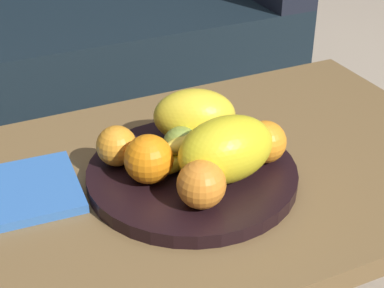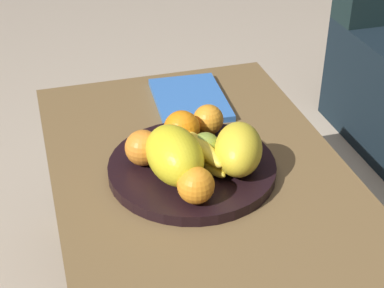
% 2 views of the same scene
% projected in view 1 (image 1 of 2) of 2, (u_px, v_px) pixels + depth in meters
% --- Properties ---
extents(coffee_table, '(1.04, 0.65, 0.45)m').
position_uv_depth(coffee_table, '(202.00, 193.00, 1.11)').
color(coffee_table, brown).
rests_on(coffee_table, ground_plane).
extents(couch, '(1.70, 0.70, 0.90)m').
position_uv_depth(couch, '(38.00, 37.00, 2.05)').
color(couch, black).
rests_on(couch, ground_plane).
extents(fruit_bowl, '(0.37, 0.37, 0.03)m').
position_uv_depth(fruit_bowl, '(192.00, 175.00, 1.05)').
color(fruit_bowl, black).
rests_on(fruit_bowl, coffee_table).
extents(melon_large_front, '(0.18, 0.13, 0.11)m').
position_uv_depth(melon_large_front, '(226.00, 150.00, 0.99)').
color(melon_large_front, yellow).
rests_on(melon_large_front, fruit_bowl).
extents(melon_smaller_beside, '(0.18, 0.15, 0.10)m').
position_uv_depth(melon_smaller_beside, '(195.00, 116.00, 1.11)').
color(melon_smaller_beside, yellow).
rests_on(melon_smaller_beside, fruit_bowl).
extents(orange_front, '(0.08, 0.08, 0.08)m').
position_uv_depth(orange_front, '(149.00, 159.00, 1.00)').
color(orange_front, orange).
rests_on(orange_front, fruit_bowl).
extents(orange_left, '(0.08, 0.08, 0.08)m').
position_uv_depth(orange_left, '(201.00, 184.00, 0.94)').
color(orange_left, orange).
rests_on(orange_left, fruit_bowl).
extents(orange_right, '(0.08, 0.08, 0.08)m').
position_uv_depth(orange_right, '(265.00, 142.00, 1.05)').
color(orange_right, orange).
rests_on(orange_right, fruit_bowl).
extents(orange_back, '(0.07, 0.07, 0.07)m').
position_uv_depth(orange_back, '(117.00, 146.00, 1.04)').
color(orange_back, orange).
rests_on(orange_back, fruit_bowl).
extents(apple_front, '(0.07, 0.07, 0.07)m').
position_uv_depth(apple_front, '(181.00, 145.00, 1.05)').
color(apple_front, olive).
rests_on(apple_front, fruit_bowl).
extents(banana_bunch, '(0.17, 0.10, 0.06)m').
position_uv_depth(banana_bunch, '(194.00, 149.00, 1.05)').
color(banana_bunch, yellow).
rests_on(banana_bunch, fruit_bowl).
extents(magazine, '(0.26, 0.19, 0.02)m').
position_uv_depth(magazine, '(3.00, 195.00, 1.01)').
color(magazine, '#366DC0').
rests_on(magazine, coffee_table).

